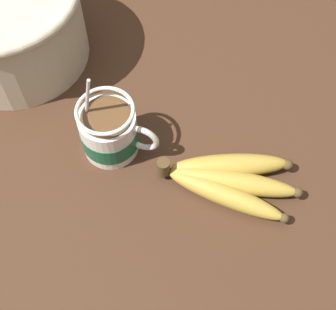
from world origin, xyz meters
TOP-DOWN VIEW (x-y plane):
  - table at (0.00, 0.00)cm, footprint 139.45×139.45cm
  - coffee_mug at (-8.58, -1.18)cm, footprint 12.74×8.89cm
  - banana_bunch at (10.71, -2.34)cm, footprint 21.79×12.03cm
  - woven_basket at (-31.80, 12.07)cm, footprint 26.60×26.60cm

SIDE VIEW (x-z plane):
  - table at x=0.00cm, z-range 0.00..3.48cm
  - banana_bunch at x=10.71cm, z-range 3.15..7.31cm
  - coffee_mug at x=-8.58cm, z-range -0.25..15.68cm
  - woven_basket at x=-31.80cm, z-range 3.89..18.12cm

